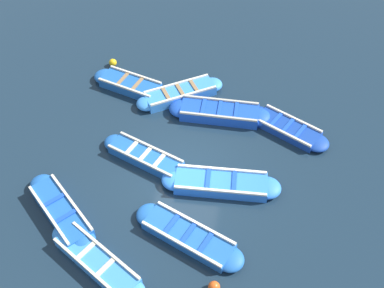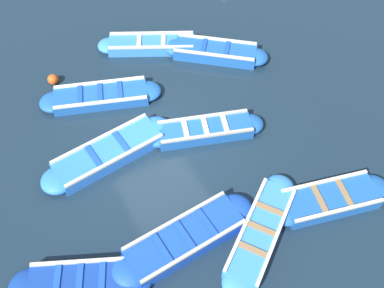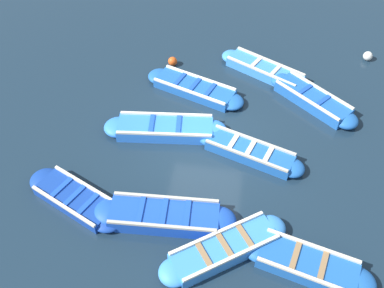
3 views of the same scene
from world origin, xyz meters
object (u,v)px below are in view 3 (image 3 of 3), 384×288
(boat_drifting, at_px, (313,99))
(boat_centre, at_px, (308,265))
(buoy_white_drifting, at_px, (173,61))
(boat_end_of_row, at_px, (164,216))
(boat_outer_right, at_px, (195,88))
(boat_inner_gap, at_px, (250,152))
(buoy_yellow_far, at_px, (368,56))
(boat_alongside, at_px, (165,129))
(boat_tucked, at_px, (265,70))
(boat_bow_out, at_px, (75,199))
(boat_far_corner, at_px, (224,249))

(boat_drifting, bearing_deg, boat_centre, 87.06)
(boat_centre, xyz_separation_m, buoy_white_drifting, (4.67, -7.49, -0.01))
(boat_end_of_row, xyz_separation_m, boat_outer_right, (-0.03, -5.28, -0.04))
(boat_inner_gap, bearing_deg, boat_drifting, -126.05)
(boat_outer_right, height_order, buoy_yellow_far, boat_outer_right)
(boat_alongside, relative_size, buoy_yellow_far, 11.52)
(boat_alongside, relative_size, boat_tucked, 1.13)
(boat_bow_out, bearing_deg, boat_alongside, -123.01)
(boat_outer_right, distance_m, boat_drifting, 3.97)
(boat_end_of_row, distance_m, buoy_yellow_far, 10.10)
(boat_centre, bearing_deg, boat_bow_out, -9.76)
(boat_outer_right, bearing_deg, boat_far_corner, 105.13)
(boat_far_corner, distance_m, buoy_yellow_far, 9.83)
(boat_far_corner, xyz_separation_m, boat_centre, (-2.04, 0.11, -0.01))
(boat_inner_gap, bearing_deg, boat_outer_right, -52.29)
(buoy_white_drifting, bearing_deg, boat_outer_right, 126.22)
(boat_drifting, xyz_separation_m, buoy_yellow_far, (-2.10, -2.78, -0.02))
(boat_end_of_row, bearing_deg, buoy_white_drifting, -81.63)
(boat_bow_out, relative_size, buoy_yellow_far, 9.55)
(boat_end_of_row, height_order, boat_drifting, boat_end_of_row)
(boat_outer_right, bearing_deg, buoy_white_drifting, -53.78)
(boat_outer_right, bearing_deg, buoy_yellow_far, -155.51)
(boat_far_corner, xyz_separation_m, boat_inner_gap, (-0.43, -3.35, -0.02))
(boat_tucked, bearing_deg, boat_end_of_row, 70.25)
(boat_bow_out, distance_m, boat_drifting, 8.24)
(boat_alongside, xyz_separation_m, buoy_white_drifting, (0.39, -3.46, -0.02))
(buoy_white_drifting, bearing_deg, boat_drifting, 164.36)
(boat_end_of_row, distance_m, boat_drifting, 6.62)
(boat_alongside, bearing_deg, boat_centre, 136.67)
(boat_centre, height_order, boat_drifting, boat_drifting)
(boat_bow_out, bearing_deg, boat_centre, 170.24)
(boat_drifting, bearing_deg, boat_end_of_row, 52.75)
(boat_outer_right, height_order, buoy_white_drifting, boat_outer_right)
(boat_end_of_row, bearing_deg, boat_alongside, -79.60)
(boat_bow_out, distance_m, boat_outer_right, 5.65)
(boat_inner_gap, xyz_separation_m, boat_bow_out, (4.60, 2.39, -0.03))
(boat_tucked, height_order, boat_bow_out, boat_tucked)
(boat_centre, relative_size, buoy_yellow_far, 9.90)
(boat_tucked, relative_size, boat_outer_right, 0.94)
(buoy_white_drifting, bearing_deg, boat_far_corner, 109.64)
(boat_far_corner, xyz_separation_m, boat_drifting, (-2.35, -5.99, 0.00))
(boat_tucked, xyz_separation_m, boat_inner_gap, (0.29, 3.99, -0.00))
(boat_inner_gap, distance_m, boat_centre, 3.81)
(boat_far_corner, relative_size, boat_centre, 0.99)
(boat_drifting, bearing_deg, boat_far_corner, 68.58)
(boat_tucked, relative_size, boat_centre, 1.03)
(boat_bow_out, relative_size, boat_centre, 0.97)
(boat_drifting, bearing_deg, boat_inner_gap, 53.95)
(boat_alongside, xyz_separation_m, boat_far_corner, (-2.24, 3.93, 0.01))
(boat_drifting, bearing_deg, boat_bow_out, 37.64)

